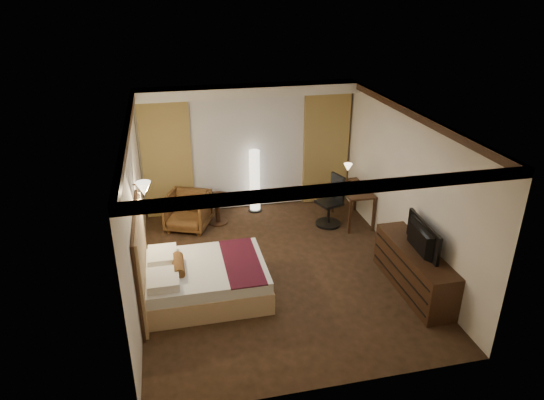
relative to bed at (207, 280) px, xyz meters
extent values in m
cube|color=black|center=(1.25, 0.48, -0.27)|extent=(4.50, 5.50, 0.01)
cube|color=white|center=(1.25, 0.48, 2.43)|extent=(4.50, 5.50, 0.01)
cube|color=beige|center=(1.25, 3.23, 1.08)|extent=(4.50, 0.02, 2.70)
cube|color=beige|center=(-1.00, 0.48, 1.08)|extent=(0.02, 5.50, 2.70)
cube|color=beige|center=(3.50, 0.48, 1.08)|extent=(0.02, 5.50, 2.70)
cube|color=white|center=(1.25, 2.98, 2.33)|extent=(4.50, 0.50, 0.20)
cube|color=silver|center=(1.25, 3.15, 0.98)|extent=(2.48, 0.04, 2.45)
cube|color=#A8914D|center=(-0.45, 3.09, 0.98)|extent=(1.00, 0.14, 2.45)
cube|color=#A8914D|center=(2.95, 3.09, 0.98)|extent=(1.00, 0.14, 2.45)
imported|color=#4B2A16|center=(-0.13, 2.40, 0.14)|extent=(1.03, 1.00, 0.82)
imported|color=black|center=(3.22, -0.56, 0.77)|extent=(0.68, 1.10, 0.14)
camera|label=1|loc=(-0.41, -6.50, 4.29)|focal=32.00mm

